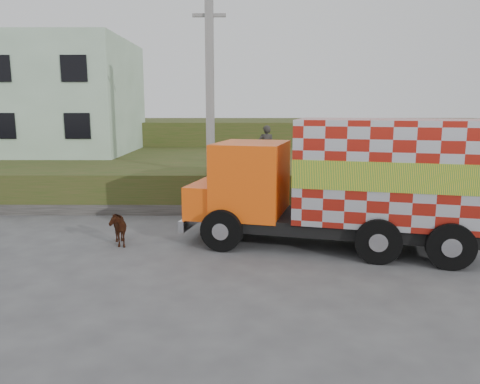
{
  "coord_description": "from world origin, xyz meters",
  "views": [
    {
      "loc": [
        0.21,
        -12.93,
        4.01
      ],
      "look_at": [
        0.12,
        1.79,
        1.3
      ],
      "focal_mm": 35.0,
      "sensor_mm": 36.0,
      "label": 1
    }
  ],
  "objects_px": {
    "utility_pole": "(210,104)",
    "cargo_truck": "(347,182)",
    "pedestrian": "(266,147)",
    "cow": "(116,227)"
  },
  "relations": [
    {
      "from": "cargo_truck",
      "to": "utility_pole",
      "type": "bearing_deg",
      "value": 147.11
    },
    {
      "from": "cow",
      "to": "pedestrian",
      "type": "height_order",
      "value": "pedestrian"
    },
    {
      "from": "utility_pole",
      "to": "cargo_truck",
      "type": "height_order",
      "value": "utility_pole"
    },
    {
      "from": "cargo_truck",
      "to": "pedestrian",
      "type": "height_order",
      "value": "cargo_truck"
    },
    {
      "from": "cow",
      "to": "utility_pole",
      "type": "bearing_deg",
      "value": 35.81
    },
    {
      "from": "cargo_truck",
      "to": "pedestrian",
      "type": "bearing_deg",
      "value": 123.57
    },
    {
      "from": "utility_pole",
      "to": "cargo_truck",
      "type": "distance_m",
      "value": 6.49
    },
    {
      "from": "pedestrian",
      "to": "cow",
      "type": "bearing_deg",
      "value": 54.74
    },
    {
      "from": "utility_pole",
      "to": "pedestrian",
      "type": "distance_m",
      "value": 3.01
    },
    {
      "from": "utility_pole",
      "to": "cargo_truck",
      "type": "bearing_deg",
      "value": -47.2
    }
  ]
}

